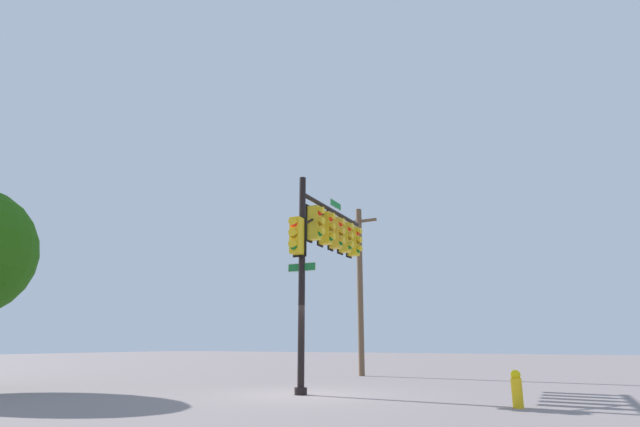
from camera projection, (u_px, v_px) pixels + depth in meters
ground_plane at (301, 395)px, 14.24m from camera, size 120.00×120.00×0.00m
signal_pole_assembly at (326, 241)px, 16.91m from camera, size 5.38×0.94×6.46m
utility_pole at (360, 286)px, 23.40m from camera, size 0.27×1.80×7.67m
fire_hydrant at (517, 389)px, 11.45m from camera, size 0.33×0.24×0.83m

